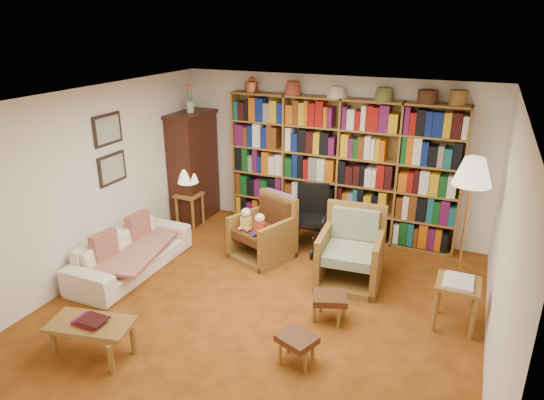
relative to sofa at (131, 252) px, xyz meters
The scene contains 23 objects.
floor 2.07m from the sofa, ahead, with size 5.00×5.00×0.00m, color #924A16.
ceiling 3.02m from the sofa, ahead, with size 5.00×5.00×0.00m, color white.
wall_back 3.37m from the sofa, 50.63° to the left, with size 5.00×5.00×0.00m, color white.
wall_front 3.38m from the sofa, 50.67° to the right, with size 5.00×5.00×0.00m, color white.
wall_left 1.07m from the sofa, behind, with size 5.00×5.00×0.00m, color white.
wall_right 4.65m from the sofa, ahead, with size 5.00×5.00×0.00m, color white.
bookshelf 3.36m from the sofa, 45.96° to the left, with size 3.60×0.30×2.42m.
curio_cabinet 2.12m from the sofa, 95.86° to the left, with size 0.50×0.95×2.40m.
framed_pictures 1.44m from the sofa, 145.15° to the left, with size 0.03×0.52×0.97m.
sofa is the anchor object (origin of this frame).
sofa_throw 0.05m from the sofa, ahead, with size 0.74×1.39×0.04m, color beige.
cushion_left 0.41m from the sofa, 110.38° to the left, with size 0.13×0.40×0.40m, color maroon.
cushion_right 0.41m from the sofa, 110.38° to the right, with size 0.12×0.39×0.39m, color maroon.
side_table_lamp 1.65m from the sofa, 93.48° to the left, with size 0.39×0.39×0.58m.
table_lamp 1.76m from the sofa, 93.48° to the left, with size 0.34×0.34×0.46m.
armchair_leather 1.91m from the sofa, 37.94° to the left, with size 0.99×0.99×0.93m.
armchair_sage 3.02m from the sofa, 19.19° to the left, with size 0.87×0.90×1.00m.
wheelchair 2.64m from the sofa, 40.74° to the left, with size 0.60×0.78×0.98m.
floor_lamp 4.55m from the sofa, 17.55° to the left, with size 0.47×0.47×1.76m.
side_table_papers 4.22m from the sofa, ahead, with size 0.47×0.47×0.59m.
footstool_a 2.87m from the sofa, ahead, with size 0.48×0.44×0.33m.
footstool_b 2.91m from the sofa, 17.54° to the right, with size 0.45×0.42×0.31m.
coffee_table 1.78m from the sofa, 64.01° to the right, with size 0.93×0.59×0.43m.
Camera 1 is at (2.13, -4.71, 3.32)m, focal length 32.00 mm.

